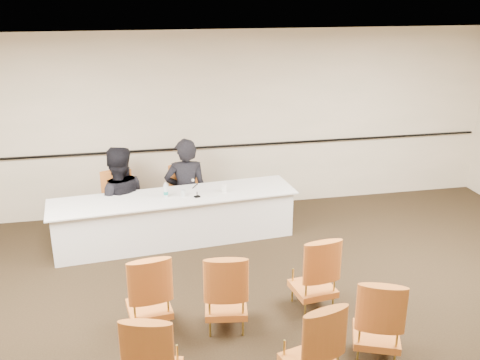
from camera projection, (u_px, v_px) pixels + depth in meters
name	position (u px, v px, depth m)	size (l,w,h in m)	color
floor	(266.00, 350.00, 5.64)	(10.00, 10.00, 0.00)	black
ceiling	(271.00, 62.00, 4.63)	(10.00, 10.00, 0.00)	silver
wall_back	(208.00, 123.00, 8.82)	(10.00, 0.04, 3.00)	beige
wall_rail	(208.00, 147.00, 8.92)	(9.80, 0.04, 0.03)	black
panel_table	(175.00, 218.00, 7.98)	(3.61, 0.84, 0.72)	white
panelist_main	(186.00, 195.00, 8.50)	(0.68, 0.44, 1.85)	black
panelist_main_chair	(186.00, 196.00, 8.51)	(0.50, 0.50, 0.95)	#C27A22
panelist_second	(119.00, 205.00, 8.22)	(0.91, 0.71, 1.88)	black
panelist_second_chair	(119.00, 204.00, 8.21)	(0.50, 0.50, 0.95)	#C27A22
papers	(215.00, 194.00, 7.92)	(0.30, 0.22, 0.00)	white
microphone	(197.00, 189.00, 7.77)	(0.09, 0.18, 0.25)	black
water_bottle	(166.00, 190.00, 7.77)	(0.07, 0.07, 0.23)	teal
drinking_glass	(183.00, 193.00, 7.82)	(0.06, 0.06, 0.10)	silver
coffee_cup	(224.00, 189.00, 7.98)	(0.07, 0.07, 0.12)	white
aud_chair_front_left	(148.00, 291.00, 5.85)	(0.50, 0.50, 0.95)	#C27A22
aud_chair_front_mid	(226.00, 289.00, 5.88)	(0.50, 0.50, 0.95)	#C27A22
aud_chair_front_right	(314.00, 271.00, 6.25)	(0.50, 0.50, 0.95)	#C27A22
aud_chair_back_left	(153.00, 354.00, 4.84)	(0.50, 0.50, 0.95)	#C27A22
aud_chair_back_mid	(311.00, 343.00, 4.99)	(0.50, 0.50, 0.95)	#C27A22
aud_chair_back_right	(378.00, 317.00, 5.39)	(0.50, 0.50, 0.95)	#C27A22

